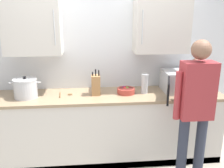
{
  "coord_description": "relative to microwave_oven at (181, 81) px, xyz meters",
  "views": [
    {
      "loc": [
        -0.13,
        -2.11,
        1.92
      ],
      "look_at": [
        0.15,
        0.81,
        1.06
      ],
      "focal_mm": 39.2,
      "sensor_mm": 36.0,
      "label": 1
    }
  ],
  "objects": [
    {
      "name": "microwave_oven",
      "position": [
        0.0,
        0.0,
        0.0
      ],
      "size": [
        0.64,
        0.76,
        0.27
      ],
      "color": "#B7BABF",
      "rests_on": "counter_unit"
    },
    {
      "name": "knife_block",
      "position": [
        -1.12,
        -0.02,
        -0.01
      ],
      "size": [
        0.11,
        0.15,
        0.34
      ],
      "color": "#A37547",
      "rests_on": "counter_unit"
    },
    {
      "name": "fruit_bowl",
      "position": [
        -0.73,
        -0.02,
        -0.09
      ],
      "size": [
        0.23,
        0.23,
        0.1
      ],
      "color": "#AD3D33",
      "rests_on": "counter_unit"
    },
    {
      "name": "wooden_spoon",
      "position": [
        -1.51,
        -0.02,
        -0.13
      ],
      "size": [
        0.17,
        0.19,
        0.02
      ],
      "color": "brown",
      "rests_on": "counter_unit"
    },
    {
      "name": "stock_pot",
      "position": [
        -1.98,
        -0.06,
        -0.02
      ],
      "size": [
        0.38,
        0.29,
        0.27
      ],
      "color": "#B7BABF",
      "rests_on": "counter_unit"
    },
    {
      "name": "person_figure",
      "position": [
        -0.1,
        -0.71,
        -0.05
      ],
      "size": [
        0.44,
        0.53,
        1.67
      ],
      "color": "#282D3D",
      "rests_on": "ground_plane"
    },
    {
      "name": "counter_unit",
      "position": [
        -1.07,
        -0.03,
        -0.59
      ],
      "size": [
        3.17,
        0.65,
        0.91
      ],
      "color": "beige",
      "rests_on": "ground_plane"
    },
    {
      "name": "back_wall_tiled",
      "position": [
        -1.07,
        0.29,
        0.42
      ],
      "size": [
        3.85,
        0.44,
        2.75
      ],
      "color": "silver",
      "rests_on": "ground_plane"
    },
    {
      "name": "thermos_flask",
      "position": [
        -0.49,
        -0.03,
        -0.01
      ],
      "size": [
        0.09,
        0.09,
        0.25
      ],
      "color": "#B7BABF",
      "rests_on": "counter_unit"
    }
  ]
}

